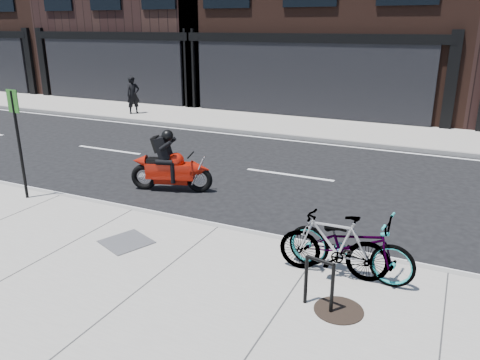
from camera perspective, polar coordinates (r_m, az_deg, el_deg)
The scene contains 11 objects.
ground at distance 10.57m, azimuth 2.38°, elevation -2.38°, with size 120.00×120.00×0.00m, color black.
sidewalk_near at distance 6.72m, azimuth -15.27°, elevation -15.56°, with size 60.00×6.00×0.13m, color gray.
sidewalk_far at distance 17.68m, azimuth 12.35°, elevation 5.95°, with size 60.00×3.50×0.13m, color gray.
bike_rack at distance 6.38m, azimuth 9.63°, elevation -11.84°, with size 0.43×0.13×0.73m.
bicycle_front at distance 7.22m, azimuth 13.26°, elevation -7.59°, with size 0.68×1.94×1.02m, color gray.
bicycle_rear at distance 7.17m, azimuth 11.33°, elevation -7.74°, with size 0.47×1.66×1.00m, color gray.
motorcycle at distance 11.04m, azimuth -8.00°, elevation 1.65°, with size 1.93×0.83×1.48m.
pedestrian at distance 20.65m, azimuth -12.89°, elevation 10.06°, with size 0.57×0.37×1.57m, color black.
manhole_cover at distance 6.59m, azimuth 11.93°, elevation -15.26°, with size 0.66×0.66×0.01m, color black.
utility_grate at distance 8.48m, azimuth -13.68°, elevation -7.34°, with size 0.75×0.75×0.01m, color #4A4A4D.
sign_post at distance 10.95m, azimuth -25.45°, elevation 4.98°, with size 0.32×0.06×2.36m.
Camera 1 is at (3.83, -9.11, 3.74)m, focal length 35.00 mm.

